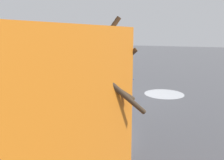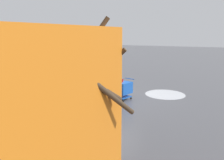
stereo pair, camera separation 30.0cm
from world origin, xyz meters
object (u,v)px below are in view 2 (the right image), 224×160
(hand_dolly_boxes, at_px, (111,86))
(pedestrian_pink_side, at_px, (103,64))
(shopping_cart_vendor, at_px, (124,88))
(bare_tree_near, at_px, (92,126))
(pedestrian_black_side, at_px, (92,66))
(cargo_van_parked_right, at_px, (42,71))

(hand_dolly_boxes, height_order, pedestrian_pink_side, pedestrian_pink_side)
(shopping_cart_vendor, distance_m, bare_tree_near, 7.61)
(shopping_cart_vendor, height_order, pedestrian_pink_side, pedestrian_pink_side)
(pedestrian_black_side, bearing_deg, hand_dolly_boxes, -171.73)
(pedestrian_pink_side, height_order, pedestrian_black_side, same)
(bare_tree_near, bearing_deg, pedestrian_pink_side, -65.62)
(hand_dolly_boxes, bearing_deg, shopping_cart_vendor, 173.25)
(hand_dolly_boxes, bearing_deg, pedestrian_black_side, 8.27)
(hand_dolly_boxes, distance_m, pedestrian_pink_side, 1.48)
(hand_dolly_boxes, distance_m, pedestrian_black_side, 1.36)
(cargo_van_parked_right, xyz_separation_m, shopping_cart_vendor, (-4.70, -0.35, -0.61))
(pedestrian_pink_side, distance_m, bare_tree_near, 8.89)
(pedestrian_black_side, relative_size, bare_tree_near, 0.60)
(bare_tree_near, bearing_deg, pedestrian_black_side, -61.87)
(cargo_van_parked_right, distance_m, bare_tree_near, 9.69)
(hand_dolly_boxes, bearing_deg, cargo_van_parked_right, 6.30)
(bare_tree_near, bearing_deg, cargo_van_parked_right, -45.24)
(shopping_cart_vendor, distance_m, pedestrian_pink_side, 2.05)
(hand_dolly_boxes, bearing_deg, pedestrian_pink_side, -44.54)
(pedestrian_pink_side, relative_size, bare_tree_near, 0.60)
(cargo_van_parked_right, height_order, bare_tree_near, bare_tree_near)
(pedestrian_pink_side, bearing_deg, cargo_van_parked_right, 21.33)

